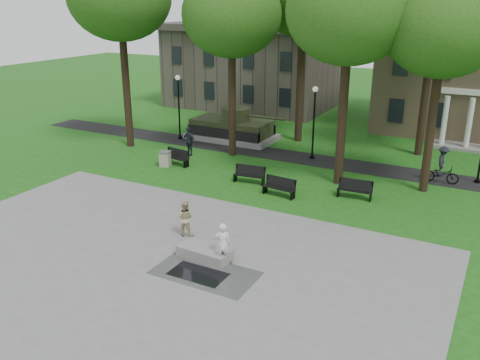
% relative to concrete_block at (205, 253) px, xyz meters
% --- Properties ---
extents(ground, '(120.00, 120.00, 0.00)m').
position_rel_concrete_block_xyz_m(ground, '(-1.56, 2.70, -0.24)').
color(ground, '#154D12').
rests_on(ground, ground).
extents(plaza, '(22.00, 16.00, 0.02)m').
position_rel_concrete_block_xyz_m(plaza, '(-1.56, -2.30, -0.23)').
color(plaza, gray).
rests_on(plaza, ground).
extents(footpath, '(44.00, 2.60, 0.01)m').
position_rel_concrete_block_xyz_m(footpath, '(-1.56, 14.70, -0.24)').
color(footpath, black).
rests_on(footpath, ground).
extents(building_left, '(15.00, 10.00, 7.20)m').
position_rel_concrete_block_xyz_m(building_left, '(-12.56, 29.20, 3.35)').
color(building_left, '#4C443D').
rests_on(building_left, ground).
extents(tree_1, '(6.20, 6.20, 11.63)m').
position_rel_concrete_block_xyz_m(tree_1, '(-6.06, 13.20, 8.71)').
color(tree_1, black).
rests_on(tree_1, ground).
extents(tree_2, '(6.60, 6.60, 12.16)m').
position_rel_concrete_block_xyz_m(tree_2, '(1.94, 11.20, 9.07)').
color(tree_2, black).
rests_on(tree_2, ground).
extents(tree_3, '(6.00, 6.00, 11.19)m').
position_rel_concrete_block_xyz_m(tree_3, '(6.44, 12.20, 8.35)').
color(tree_3, black).
rests_on(tree_3, ground).
extents(tree_5, '(6.40, 6.40, 12.44)m').
position_rel_concrete_block_xyz_m(tree_5, '(4.94, 19.20, 9.42)').
color(tree_5, black).
rests_on(tree_5, ground).
extents(lamp_left, '(0.36, 0.36, 4.73)m').
position_rel_concrete_block_xyz_m(lamp_left, '(-11.56, 15.00, 2.55)').
color(lamp_left, black).
rests_on(lamp_left, ground).
extents(lamp_mid, '(0.36, 0.36, 4.73)m').
position_rel_concrete_block_xyz_m(lamp_mid, '(-1.06, 15.00, 2.55)').
color(lamp_mid, black).
rests_on(lamp_mid, ground).
extents(tank_monument, '(7.45, 3.40, 2.40)m').
position_rel_concrete_block_xyz_m(tank_monument, '(-8.02, 16.70, 0.61)').
color(tank_monument, gray).
rests_on(tank_monument, ground).
extents(puddle, '(2.20, 1.20, 0.00)m').
position_rel_concrete_block_xyz_m(puddle, '(0.45, -1.22, -0.22)').
color(puddle, black).
rests_on(puddle, plaza).
extents(concrete_block, '(2.25, 1.11, 0.45)m').
position_rel_concrete_block_xyz_m(concrete_block, '(0.00, 0.00, 0.00)').
color(concrete_block, gray).
rests_on(concrete_block, plaza).
extents(skateboard, '(0.79, 0.51, 0.07)m').
position_rel_concrete_block_xyz_m(skateboard, '(0.82, 0.02, -0.19)').
color(skateboard, brown).
rests_on(skateboard, plaza).
extents(skateboarder, '(0.75, 0.66, 1.74)m').
position_rel_concrete_block_xyz_m(skateboarder, '(0.88, -0.07, 0.64)').
color(skateboarder, silver).
rests_on(skateboarder, plaza).
extents(friend_watching, '(0.92, 0.80, 1.63)m').
position_rel_concrete_block_xyz_m(friend_watching, '(-1.88, 1.38, 0.59)').
color(friend_watching, tan).
rests_on(friend_watching, plaza).
extents(pedestrian_walker, '(1.23, 0.78, 1.95)m').
position_rel_concrete_block_xyz_m(pedestrian_walker, '(-8.56, 11.72, 0.73)').
color(pedestrian_walker, '#20242B').
rests_on(pedestrian_walker, ground).
extents(cyclist, '(1.97, 1.13, 2.14)m').
position_rel_concrete_block_xyz_m(cyclist, '(7.06, 14.00, 0.63)').
color(cyclist, black).
rests_on(cyclist, ground).
extents(park_bench_0, '(1.85, 0.77, 1.00)m').
position_rel_concrete_block_xyz_m(park_bench_0, '(-8.12, 9.67, 0.28)').
color(park_bench_0, black).
rests_on(park_bench_0, ground).
extents(park_bench_1, '(1.84, 0.72, 1.00)m').
position_rel_concrete_block_xyz_m(park_bench_1, '(-2.52, 8.86, 0.28)').
color(park_bench_1, black).
rests_on(park_bench_1, ground).
extents(park_bench_2, '(1.84, 0.71, 1.00)m').
position_rel_concrete_block_xyz_m(park_bench_2, '(-0.20, 7.81, 0.28)').
color(park_bench_2, black).
rests_on(park_bench_2, ground).
extents(park_bench_3, '(1.83, 0.65, 1.00)m').
position_rel_concrete_block_xyz_m(park_bench_3, '(3.44, 9.36, 0.28)').
color(park_bench_3, black).
rests_on(park_bench_3, ground).
extents(trash_bin, '(0.82, 0.82, 0.96)m').
position_rel_concrete_block_xyz_m(trash_bin, '(-8.57, 9.04, 0.24)').
color(trash_bin, '#9E9582').
rests_on(trash_bin, ground).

